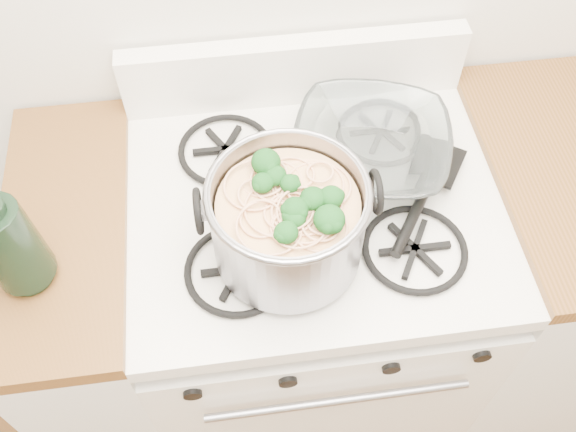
{
  "coord_description": "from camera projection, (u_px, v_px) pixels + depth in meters",
  "views": [
    {
      "loc": [
        -0.16,
        0.5,
        1.95
      ],
      "look_at": [
        -0.07,
        1.14,
        1.03
      ],
      "focal_mm": 40.0,
      "sensor_mm": 36.0,
      "label": 1
    }
  ],
  "objects": [
    {
      "name": "spatula",
      "position": [
        439.0,
        161.0,
        1.32
      ],
      "size": [
        0.41,
        0.42,
        0.02
      ],
      "primitive_type": null,
      "rotation": [
        0.0,
        0.0,
        -0.59
      ],
      "color": "black",
      "rests_on": "gas_range"
    },
    {
      "name": "bottle",
      "position": [
        4.0,
        234.0,
        1.07
      ],
      "size": [
        0.14,
        0.14,
        0.28
      ],
      "primitive_type": "imported",
      "rotation": [
        0.0,
        0.0,
        -0.29
      ],
      "color": "black",
      "rests_on": "counter_left"
    },
    {
      "name": "gas_range",
      "position": [
        309.0,
        306.0,
        1.69
      ],
      "size": [
        0.76,
        0.66,
        0.92
      ],
      "color": "white",
      "rests_on": "ground"
    },
    {
      "name": "glass_bowl",
      "position": [
        370.0,
        154.0,
        1.33
      ],
      "size": [
        0.16,
        0.16,
        0.03
      ],
      "primitive_type": "imported",
      "rotation": [
        0.0,
        0.0,
        -0.27
      ],
      "color": "white",
      "rests_on": "gas_range"
    },
    {
      "name": "stock_pot",
      "position": [
        288.0,
        222.0,
        1.14
      ],
      "size": [
        0.32,
        0.29,
        0.19
      ],
      "color": "gray",
      "rests_on": "gas_range"
    },
    {
      "name": "counter_left",
      "position": [
        113.0,
        324.0,
        1.63
      ],
      "size": [
        0.25,
        0.65,
        0.92
      ],
      "color": "silver",
      "rests_on": "ground"
    }
  ]
}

